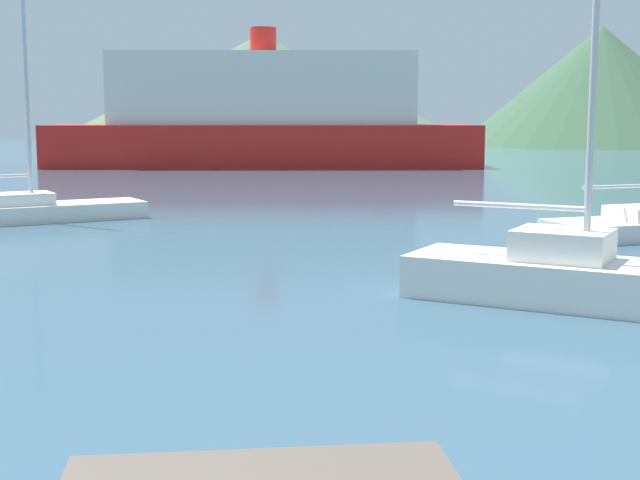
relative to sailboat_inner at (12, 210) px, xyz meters
The scene contains 5 objects.
sailboat_inner is the anchor object (origin of this frame).
sailboat_middle 17.99m from the sailboat_inner, 30.99° to the right, with size 5.62×3.48×8.11m.
ferry_distant 31.20m from the sailboat_inner, 89.14° to the left, with size 27.95×11.53×8.76m.
hill_west 87.29m from the sailboat_inner, 98.58° to the left, with size 52.31×52.31×13.36m.
hill_central 82.48m from the sailboat_inner, 70.74° to the left, with size 30.78×30.78×12.92m.
Camera 1 is at (3.32, -0.30, 3.23)m, focal length 50.00 mm.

